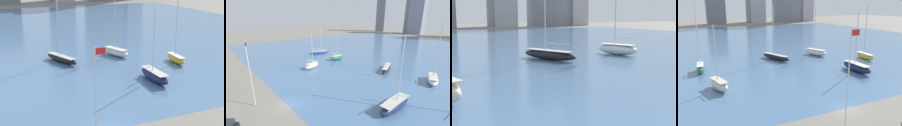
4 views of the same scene
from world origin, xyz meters
The scene contains 9 objects.
ground_plane centered at (0.00, 0.00, 0.00)m, with size 500.00×500.00×0.00m, color gray.
harbor_water centered at (0.00, 70.00, 0.00)m, with size 180.00×140.00×0.00m.
flag_pole centered at (-4.00, -4.65, 6.81)m, with size 1.24×0.14×12.62m.
sailboat_navy centered at (14.63, 14.18, 1.07)m, with size 2.45×8.95×13.57m.
sailboat_white centered at (15.17, 33.01, 1.06)m, with size 4.91×8.18×16.07m.
sailboat_yellow centered at (25.12, 22.45, 1.05)m, with size 2.35×7.21×15.19m.
sailboat_cream centered at (-16.20, 15.88, 1.10)m, with size 3.47×6.45×11.85m.
sailboat_green centered at (-18.48, 29.18, 1.16)m, with size 2.14×6.19×15.29m.
sailboat_black centered at (1.77, 32.95, 0.90)m, with size 5.71×10.51×14.94m.
Camera 4 is at (-20.59, -23.56, 15.06)m, focal length 35.00 mm.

